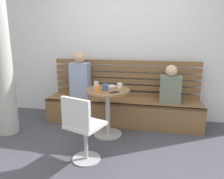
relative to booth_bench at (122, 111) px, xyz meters
The scene contains 15 objects.
ground 1.22m from the booth_bench, 90.00° to the right, with size 8.00×8.00×0.00m, color #42424C.
back_wall 1.31m from the booth_bench, 90.00° to the left, with size 5.20×0.10×2.90m, color silver.
booth_bench is the anchor object (origin of this frame).
booth_backrest 0.61m from the booth_bench, 90.00° to the left, with size 2.65×0.04×0.67m.
cafe_table 0.61m from the booth_bench, 105.86° to the right, with size 0.68×0.68×0.74m.
white_chair 1.37m from the booth_bench, 101.73° to the right, with size 0.51×0.51×0.85m.
person_adult 0.97m from the booth_bench, behind, with size 0.34×0.22×0.81m.
person_child_left 0.94m from the booth_bench, ahead, with size 0.34×0.22×0.63m.
cup_mug_blue 0.82m from the booth_bench, 106.62° to the right, with size 0.08×0.08×0.10m, color #3D5B9E.
cup_espresso_small 0.75m from the booth_bench, 104.69° to the right, with size 0.06×0.06×0.06m, color silver.
cup_ceramic_white 0.65m from the booth_bench, 88.27° to the right, with size 0.08×0.08×0.07m, color white.
cup_glass_tall 0.84m from the booth_bench, 121.42° to the right, with size 0.07×0.07×0.12m, color silver.
cup_tumbler_orange 0.92m from the booth_bench, 110.68° to the right, with size 0.07×0.07×0.10m, color orange.
plate_small 0.62m from the booth_bench, 115.67° to the right, with size 0.17×0.17×0.01m, color white.
phone_on_table 0.85m from the booth_bench, 91.00° to the right, with size 0.07×0.14×0.01m, color black.
Camera 1 is at (0.57, -2.39, 1.52)m, focal length 34.50 mm.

